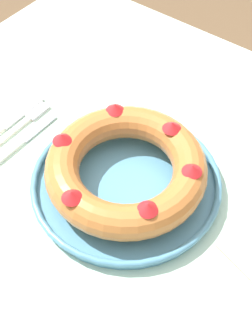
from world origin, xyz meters
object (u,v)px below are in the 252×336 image
(bundt_cake, at_px, (126,168))
(serving_knife, at_px, (1,129))
(cake_knife, at_px, (22,141))
(serving_dish, at_px, (126,183))
(fork, at_px, (20,126))

(bundt_cake, height_order, serving_knife, bundt_cake)
(serving_knife, bearing_deg, cake_knife, -0.36)
(serving_dish, distance_m, fork, 0.27)
(fork, distance_m, cake_knife, 0.04)
(fork, height_order, serving_knife, serving_knife)
(fork, bearing_deg, bundt_cake, 4.34)
(serving_knife, relative_size, cake_knife, 1.26)
(bundt_cake, bearing_deg, serving_knife, -172.47)
(serving_dish, xyz_separation_m, serving_knife, (-0.30, -0.04, -0.01))
(bundt_cake, xyz_separation_m, cake_knife, (-0.24, -0.04, -0.06))
(fork, bearing_deg, cake_knife, -37.79)
(bundt_cake, relative_size, cake_knife, 1.76)
(bundt_cake, relative_size, fork, 1.53)
(bundt_cake, height_order, fork, bundt_cake)
(fork, height_order, cake_knife, cake_knife)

